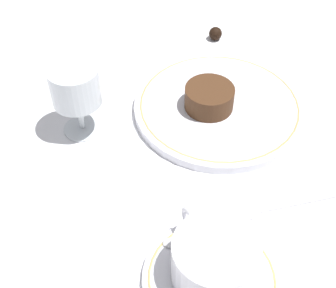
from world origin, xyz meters
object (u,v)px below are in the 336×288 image
(dinner_plate, at_px, (219,106))
(wine_glass, at_px, (76,89))
(coffee_cup, at_px, (214,260))
(fork, at_px, (262,209))
(dessert_cake, at_px, (209,98))

(dinner_plate, bearing_deg, wine_glass, 74.73)
(coffee_cup, distance_m, fork, 0.13)
(wine_glass, xyz_separation_m, fork, (-0.25, -0.16, -0.08))
(dinner_plate, relative_size, fork, 1.55)
(wine_glass, bearing_deg, dinner_plate, -105.27)
(coffee_cup, bearing_deg, dessert_cake, -28.94)
(fork, height_order, dessert_cake, dessert_cake)
(fork, bearing_deg, dinner_plate, -14.31)
(dinner_plate, bearing_deg, coffee_cup, 147.58)
(dinner_plate, xyz_separation_m, wine_glass, (0.06, 0.21, 0.07))
(dinner_plate, xyz_separation_m, fork, (-0.19, 0.05, -0.01))
(coffee_cup, relative_size, fork, 0.71)
(wine_glass, bearing_deg, dessert_cake, -106.29)
(dinner_plate, xyz_separation_m, dessert_cake, (0.00, 0.02, 0.02))
(dinner_plate, distance_m, dessert_cake, 0.03)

